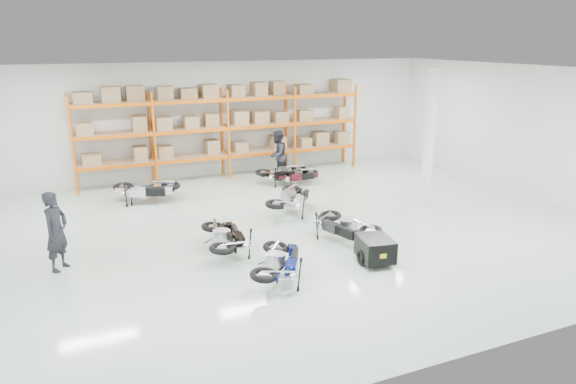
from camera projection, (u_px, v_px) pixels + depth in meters
name	position (u px, v px, depth m)	size (l,w,h in m)	color
room	(289.00, 153.00, 14.37)	(18.00, 18.00, 18.00)	#B4C8B7
pallet_rack	(225.00, 121.00, 20.06)	(11.28, 0.98, 3.62)	#D9590B
structural_column	(430.00, 137.00, 16.75)	(0.25, 0.25, 4.50)	white
moto_blue_centre	(280.00, 257.00, 11.67)	(0.82, 1.85, 1.13)	#080E55
moto_silver_left	(292.00, 194.00, 16.26)	(0.88, 1.98, 1.21)	#AAADB1
moto_black_far_left	(226.00, 233.00, 13.13)	(0.83, 1.87, 1.14)	black
moto_touring_right	(344.00, 221.00, 13.94)	(0.83, 1.86, 1.14)	black
trailer	(375.00, 249.00, 12.58)	(0.89, 1.62, 0.66)	black
moto_back_a	(147.00, 185.00, 17.47)	(0.81, 1.82, 1.11)	navy
moto_back_b	(145.00, 185.00, 17.29)	(0.86, 1.94, 1.18)	silver
moto_back_c	(283.00, 170.00, 19.56)	(0.79, 1.78, 1.09)	black
moto_back_d	(298.00, 173.00, 19.41)	(0.69, 1.55, 0.95)	#420D15
person_left	(56.00, 231.00, 12.10)	(0.71, 0.47, 1.94)	black
person_back	(277.00, 155.00, 20.01)	(0.95, 0.74, 1.96)	black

